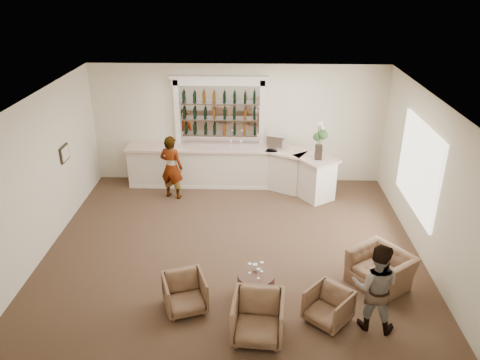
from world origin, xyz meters
The scene contains 19 objects.
ground centered at (0.00, 0.00, 0.00)m, with size 8.00×8.00×0.00m, color #503A28.
room_shell centered at (0.16, 0.71, 2.34)m, with size 8.04×7.02×3.32m.
bar_counter centered at (-0.16, 3.00, 0.57)m, with size 5.72×1.80×1.14m.
back_bar_alcove centered at (-0.50, 3.41, 2.03)m, with size 2.64×0.25×3.00m.
cocktail_table centered at (0.51, -1.76, 0.25)m, with size 0.69×0.69×0.50m, color #492E1F.
sommelier centered at (-1.69, 2.30, 0.86)m, with size 0.63×0.41×1.72m, color gray.
guest centered at (2.47, -2.48, 0.80)m, with size 0.78×0.61×1.61m, color gray.
armchair_left centered at (-0.76, -2.13, 0.33)m, with size 0.71×0.74×0.67m, color brown.
armchair_center centered at (0.54, -2.79, 0.39)m, with size 0.83×0.85×0.78m, color brown.
armchair_right centered at (1.75, -2.38, 0.31)m, with size 0.67×0.69×0.63m, color brown.
armchair_far centered at (2.90, -1.31, 0.35)m, with size 1.06×0.93×0.69m, color brown.
espresso_machine centered at (1.05, 3.00, 1.33)m, with size 0.44×0.37×0.39m, color silver.
flower_vase centered at (2.08, 2.29, 1.70)m, with size 0.26×0.26×1.00m.
wine_glass_bar_left centered at (-0.18, 3.06, 1.25)m, with size 0.07×0.07×0.21m, color white, non-canonical shape.
wine_glass_bar_right centered at (0.10, 3.03, 1.25)m, with size 0.07×0.07×0.21m, color white, non-canonical shape.
wine_glass_tbl_a centered at (0.39, -1.73, 0.60)m, with size 0.07×0.07×0.21m, color white, non-canonical shape.
wine_glass_tbl_b centered at (0.61, -1.68, 0.60)m, with size 0.07×0.07×0.21m, color white, non-canonical shape.
wine_glass_tbl_c centered at (0.55, -1.89, 0.60)m, with size 0.07×0.07×0.21m, color white, non-canonical shape.
napkin_holder centered at (0.49, -1.62, 0.56)m, with size 0.08×0.08×0.12m, color silver.
Camera 1 is at (0.43, -8.80, 5.65)m, focal length 35.00 mm.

